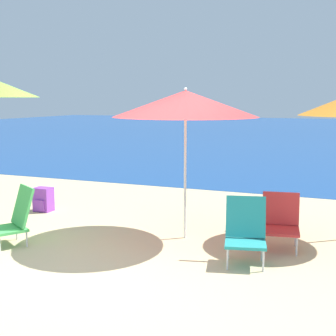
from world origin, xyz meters
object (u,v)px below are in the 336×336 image
Objects in this scene: beach_chair_red at (280,220)px; beach_chair_green at (16,217)px; beach_umbrella_red at (186,104)px; beach_chair_teal at (246,230)px; backpack_pink at (255,217)px; backpack_purple at (43,200)px.

beach_chair_green is at bearing -168.98° from beach_chair_red.
beach_umbrella_red reaches higher than beach_chair_teal.
beach_chair_teal is 1.51m from backpack_pink.
backpack_pink is at bearing 115.40° from beach_chair_red.
beach_chair_red is at bearing 3.36° from beach_umbrella_red.
beach_umbrella_red is at bearing 133.74° from beach_chair_teal.
beach_chair_green is at bearing -146.02° from backpack_pink.
backpack_pink is (2.91, 1.96, -0.20)m from beach_chair_green.
beach_chair_teal is at bearing 40.56° from beach_chair_green.
beach_chair_teal is (1.04, -0.67, -1.52)m from beach_umbrella_red.
backpack_purple is at bearing 168.73° from beach_umbrella_red.
beach_chair_red is 0.90m from backpack_pink.
beach_chair_teal is at bearing -121.29° from beach_chair_red.
backpack_purple is at bearing 149.10° from beach_chair_teal.
beach_umbrella_red is 2.94× the size of beach_chair_red.
beach_chair_red is 3.62m from beach_chair_green.
beach_umbrella_red is at bearing 60.95° from beach_chair_green.
beach_chair_green is (-3.10, -0.48, -0.02)m from beach_chair_teal.
beach_chair_red is at bearing -6.72° from backpack_purple.
beach_chair_green is 1.87× the size of backpack_purple.
beach_chair_green reaches higher than beach_chair_red.
beach_umbrella_red is 5.36× the size of backpack_pink.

